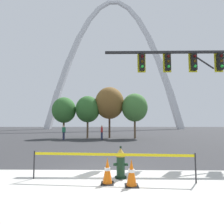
% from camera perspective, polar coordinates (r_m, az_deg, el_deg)
% --- Properties ---
extents(ground_plane, '(240.00, 240.00, 0.00)m').
position_cam_1_polar(ground_plane, '(6.11, -2.27, -20.24)').
color(ground_plane, '#333335').
extents(fire_hydrant, '(0.46, 0.48, 0.99)m').
position_cam_1_polar(fire_hydrant, '(5.51, 2.97, -16.98)').
color(fire_hydrant, black).
rests_on(fire_hydrant, ground).
extents(caution_tape_barrier, '(4.88, 0.36, 0.86)m').
position_cam_1_polar(caution_tape_barrier, '(5.21, -0.13, -16.37)').
color(caution_tape_barrier, '#232326').
rests_on(caution_tape_barrier, ground).
extents(traffic_cone_by_hydrant, '(0.36, 0.36, 0.73)m').
position_cam_1_polar(traffic_cone_by_hydrant, '(4.88, 6.69, -19.95)').
color(traffic_cone_by_hydrant, black).
rests_on(traffic_cone_by_hydrant, ground).
extents(traffic_cone_mid_sidewalk, '(0.36, 0.36, 0.73)m').
position_cam_1_polar(traffic_cone_mid_sidewalk, '(5.04, -1.57, -19.48)').
color(traffic_cone_mid_sidewalk, black).
rests_on(traffic_cone_mid_sidewalk, ground).
extents(traffic_signal_gantry, '(7.82, 0.44, 6.00)m').
position_cam_1_polar(traffic_signal_gantry, '(10.37, 28.44, 11.45)').
color(traffic_signal_gantry, '#232326').
rests_on(traffic_signal_gantry, ground).
extents(monument_arch, '(52.82, 2.14, 51.56)m').
position_cam_1_polar(monument_arch, '(66.89, 0.56, 13.86)').
color(monument_arch, silver).
rests_on(monument_arch, ground).
extents(tree_far_left, '(2.92, 2.92, 5.11)m').
position_cam_1_polar(tree_far_left, '(21.73, -16.06, 0.62)').
color(tree_far_left, brown).
rests_on(tree_far_left, ground).
extents(tree_left_mid, '(3.01, 3.01, 5.27)m').
position_cam_1_polar(tree_left_mid, '(21.14, -8.28, 0.93)').
color(tree_left_mid, brown).
rests_on(tree_left_mid, ground).
extents(tree_center_left, '(3.69, 3.69, 6.46)m').
position_cam_1_polar(tree_center_left, '(21.30, -0.86, 3.06)').
color(tree_center_left, '#473323').
rests_on(tree_center_left, ground).
extents(tree_center_right, '(3.15, 3.15, 5.52)m').
position_cam_1_polar(tree_center_right, '(20.75, 7.75, 1.50)').
color(tree_center_right, brown).
rests_on(tree_center_right, ground).
extents(pedestrian_walking_left, '(0.34, 0.22, 1.59)m').
position_cam_1_polar(pedestrian_walking_left, '(19.47, -16.15, -6.70)').
color(pedestrian_walking_left, '#232847').
rests_on(pedestrian_walking_left, ground).
extents(pedestrian_standing_center, '(0.22, 0.35, 1.59)m').
position_cam_1_polar(pedestrian_standing_center, '(18.86, -3.51, -6.95)').
color(pedestrian_standing_center, '#232847').
rests_on(pedestrian_standing_center, ground).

